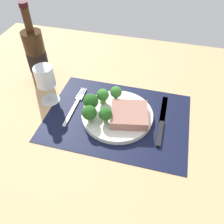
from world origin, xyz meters
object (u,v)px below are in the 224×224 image
(steak, at_px, (129,115))
(knife, at_px, (162,123))
(wine_glass, at_px, (45,79))
(fork, at_px, (75,105))
(wine_bottle, at_px, (37,57))
(plate, at_px, (117,115))

(steak, height_order, knife, steak)
(knife, bearing_deg, wine_glass, 177.19)
(fork, height_order, knife, knife)
(fork, xyz_separation_m, wine_bottle, (-0.17, 0.11, 0.10))
(knife, bearing_deg, fork, 177.94)
(plate, distance_m, fork, 0.15)
(knife, xyz_separation_m, wine_bottle, (-0.47, 0.11, 0.10))
(steak, height_order, wine_bottle, wine_bottle)
(steak, height_order, fork, steak)
(fork, relative_size, wine_glass, 1.41)
(steak, distance_m, wine_bottle, 0.39)
(wine_bottle, bearing_deg, wine_glass, -51.35)
(wine_glass, bearing_deg, fork, -4.75)
(plate, relative_size, wine_glass, 1.69)
(fork, height_order, wine_glass, wine_glass)
(plate, height_order, fork, plate)
(knife, height_order, wine_glass, wine_glass)
(plate, xyz_separation_m, knife, (0.14, 0.01, -0.00))
(steak, distance_m, wine_glass, 0.30)
(fork, bearing_deg, wine_bottle, 145.51)
(plate, distance_m, knife, 0.14)
(knife, relative_size, wine_glass, 1.69)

